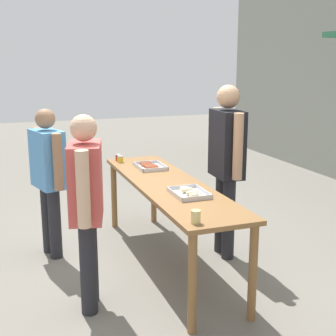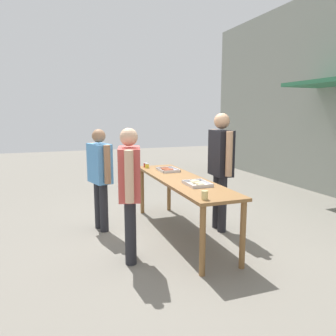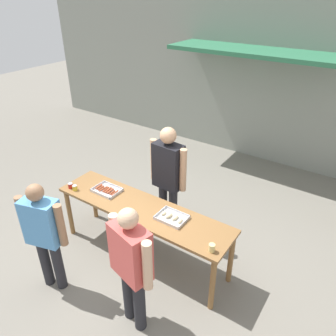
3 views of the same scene
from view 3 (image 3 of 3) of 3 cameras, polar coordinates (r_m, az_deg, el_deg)
The scene contains 11 objects.
ground_plane at distance 5.06m, azimuth -4.21°, elevation -14.75°, with size 24.00×24.00×0.00m, color slate.
building_facade_back at distance 7.26m, azimuth 15.83°, elevation 18.45°, with size 12.00×1.11×4.50m.
serving_table at distance 4.56m, azimuth -4.56°, elevation -7.90°, with size 2.63×0.65×0.86m.
food_tray_sausages at distance 4.89m, azimuth -10.60°, elevation -3.83°, with size 0.39×0.30×0.04m.
food_tray_buns at distance 4.28m, azimuth 0.71°, elevation -8.59°, with size 0.39×0.29×0.06m.
condiment_jar_mustard at distance 5.08m, azimuth -16.62°, elevation -2.96°, with size 0.07×0.07×0.08m.
condiment_jar_ketchup at distance 5.01m, azimuth -15.92°, elevation -3.34°, with size 0.07×0.07×0.08m.
beer_cup at distance 3.84m, azimuth 7.63°, elevation -13.62°, with size 0.07×0.07×0.10m.
person_server_behind_table at distance 4.81m, azimuth 0.00°, elevation -0.98°, with size 0.63×0.27×1.81m.
person_customer_holding_hotdog at distance 4.28m, azimuth -20.81°, elevation -10.07°, with size 0.61×0.35×1.57m.
person_customer_with_cup at distance 3.61m, azimuth -6.43°, elevation -15.82°, with size 0.65×0.36×1.64m.
Camera 3 is at (2.33, -2.78, 3.53)m, focal length 35.00 mm.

